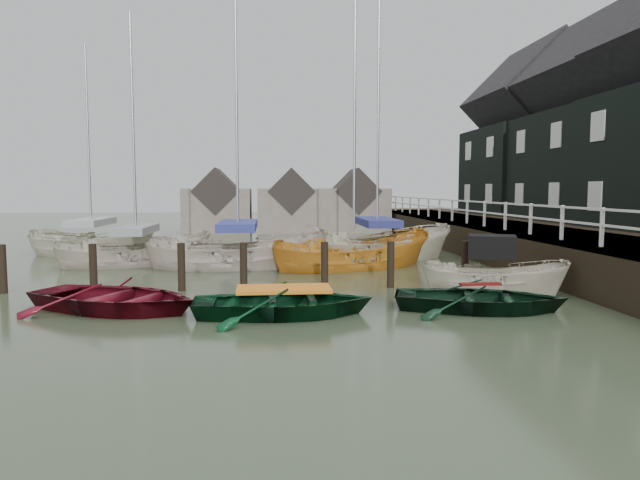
{
  "coord_description": "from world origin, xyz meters",
  "views": [
    {
      "loc": [
        -0.4,
        -13.77,
        2.97
      ],
      "look_at": [
        1.12,
        3.64,
        1.4
      ],
      "focal_mm": 32.0,
      "sensor_mm": 36.0,
      "label": 1
    }
  ],
  "objects": [
    {
      "name": "mooring_pilings",
      "position": [
        -1.11,
        3.0,
        0.5
      ],
      "size": [
        13.72,
        0.22,
        1.8
      ],
      "color": "black",
      "rests_on": "ground"
    },
    {
      "name": "motorboat",
      "position": [
        5.97,
        1.89,
        0.11
      ],
      "size": [
        4.32,
        2.91,
        2.42
      ],
      "rotation": [
        0.0,
        0.0,
        1.19
      ],
      "color": "beige",
      "rests_on": "ground"
    },
    {
      "name": "rowboat_red",
      "position": [
        -4.2,
        0.33,
        0.0
      ],
      "size": [
        5.38,
        4.79,
        0.92
      ],
      "primitive_type": "imported",
      "rotation": [
        0.0,
        0.0,
        1.12
      ],
      "color": "#540C17",
      "rests_on": "ground"
    },
    {
      "name": "sailboat_c",
      "position": [
        2.74,
        7.47,
        0.01
      ],
      "size": [
        7.07,
        4.58,
        11.38
      ],
      "rotation": [
        0.0,
        0.0,
        1.92
      ],
      "color": "orange",
      "rests_on": "ground"
    },
    {
      "name": "ground",
      "position": [
        0.0,
        0.0,
        0.0
      ],
      "size": [
        120.0,
        120.0,
        0.0
      ],
      "primitive_type": "plane",
      "color": "#2E3823",
      "rests_on": "ground"
    },
    {
      "name": "pier",
      "position": [
        9.48,
        10.0,
        0.71
      ],
      "size": [
        3.04,
        32.0,
        2.7
      ],
      "color": "black",
      "rests_on": "ground"
    },
    {
      "name": "rowboat_dkgreen",
      "position": [
        4.71,
        -0.39,
        0.0
      ],
      "size": [
        4.74,
        3.91,
        0.85
      ],
      "primitive_type": "imported",
      "rotation": [
        0.0,
        0.0,
        1.3
      ],
      "color": "black",
      "rests_on": "ground"
    },
    {
      "name": "far_sheds",
      "position": [
        0.83,
        26.0,
        1.86
      ],
      "size": [
        14.0,
        4.08,
        4.39
      ],
      "color": "#665B51",
      "rests_on": "ground"
    },
    {
      "name": "rowboat_green",
      "position": [
        -0.1,
        -0.53,
        0.0
      ],
      "size": [
        4.28,
        3.08,
        0.88
      ],
      "primitive_type": "imported",
      "rotation": [
        0.0,
        0.0,
        1.58
      ],
      "color": "black",
      "rests_on": "ground"
    },
    {
      "name": "land_strip",
      "position": [
        15.0,
        10.0,
        0.0
      ],
      "size": [
        14.0,
        38.0,
        1.5
      ],
      "primitive_type": "cube",
      "color": "black",
      "rests_on": "ground"
    },
    {
      "name": "sailboat_b",
      "position": [
        -1.63,
        7.97,
        0.06
      ],
      "size": [
        7.01,
        2.91,
        11.54
      ],
      "rotation": [
        0.0,
        0.0,
        1.62
      ],
      "color": "beige",
      "rests_on": "ground"
    },
    {
      "name": "sailboat_a",
      "position": [
        -5.64,
        8.98,
        0.07
      ],
      "size": [
        6.35,
        4.37,
        10.81
      ],
      "rotation": [
        0.0,
        0.0,
        1.97
      ],
      "color": "#BBB2A0",
      "rests_on": "ground"
    },
    {
      "name": "sailboat_e",
      "position": [
        -8.37,
        12.38,
        0.06
      ],
      "size": [
        6.94,
        4.64,
        10.5
      ],
      "rotation": [
        0.0,
        0.0,
        1.2
      ],
      "color": "beige",
      "rests_on": "ground"
    },
    {
      "name": "sailboat_d",
      "position": [
        4.07,
        9.79,
        0.06
      ],
      "size": [
        7.33,
        4.13,
        12.22
      ],
      "rotation": [
        0.0,
        0.0,
        1.8
      ],
      "color": "beige",
      "rests_on": "ground"
    }
  ]
}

